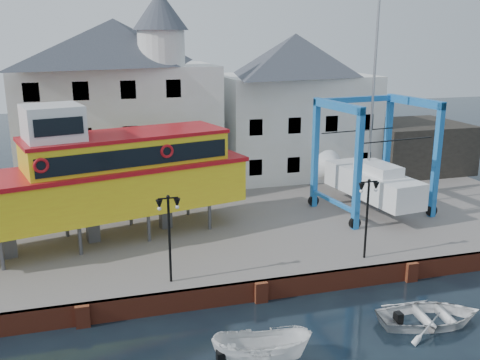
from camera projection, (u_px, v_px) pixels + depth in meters
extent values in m
plane|color=black|center=(261.00, 301.00, 25.06)|extent=(140.00, 140.00, 0.00)
cube|color=slate|center=(209.00, 217.00, 35.14)|extent=(44.00, 22.00, 1.00)
cube|color=maroon|center=(260.00, 290.00, 25.04)|extent=(44.00, 0.25, 1.00)
cube|color=maroon|center=(83.00, 316.00, 22.76)|extent=(0.60, 0.36, 1.00)
cube|color=maroon|center=(261.00, 292.00, 24.89)|extent=(0.60, 0.36, 1.00)
cube|color=maroon|center=(411.00, 272.00, 27.01)|extent=(0.60, 0.36, 1.00)
cube|color=silver|center=(119.00, 127.00, 39.46)|extent=(14.00, 8.00, 9.00)
pyramid|color=#333843|center=(114.00, 42.00, 37.85)|extent=(14.00, 8.00, 3.20)
cube|color=black|center=(40.00, 184.00, 35.08)|extent=(1.00, 0.08, 1.20)
cube|color=black|center=(88.00, 181.00, 35.88)|extent=(1.00, 0.08, 1.20)
cube|color=black|center=(133.00, 178.00, 36.68)|extent=(1.00, 0.08, 1.20)
cube|color=black|center=(176.00, 175.00, 37.47)|extent=(1.00, 0.08, 1.20)
cube|color=black|center=(36.00, 139.00, 34.30)|extent=(1.00, 0.08, 1.20)
cube|color=black|center=(84.00, 137.00, 35.09)|extent=(1.00, 0.08, 1.20)
cube|color=black|center=(131.00, 135.00, 35.89)|extent=(1.00, 0.08, 1.20)
cube|color=black|center=(175.00, 133.00, 36.68)|extent=(1.00, 0.08, 1.20)
cube|color=black|center=(31.00, 92.00, 33.51)|extent=(1.00, 0.08, 1.20)
cube|color=black|center=(81.00, 91.00, 34.30)|extent=(1.00, 0.08, 1.20)
cube|color=black|center=(128.00, 90.00, 35.10)|extent=(1.00, 0.08, 1.20)
cube|color=black|center=(173.00, 88.00, 35.90)|extent=(1.00, 0.08, 1.20)
cylinder|color=silver|center=(161.00, 48.00, 36.53)|extent=(3.20, 3.20, 2.40)
cone|color=#333843|center=(160.00, 10.00, 35.87)|extent=(3.80, 3.80, 2.60)
cube|color=silver|center=(293.00, 124.00, 43.77)|extent=(12.00, 8.00, 8.00)
pyramid|color=#333843|center=(295.00, 54.00, 42.30)|extent=(12.00, 8.00, 3.20)
cube|color=black|center=(256.00, 167.00, 39.53)|extent=(1.00, 0.08, 1.20)
cube|color=black|center=(293.00, 165.00, 40.33)|extent=(1.00, 0.08, 1.20)
cube|color=black|center=(330.00, 162.00, 41.12)|extent=(1.00, 0.08, 1.20)
cube|color=black|center=(365.00, 160.00, 41.92)|extent=(1.00, 0.08, 1.20)
cube|color=black|center=(256.00, 127.00, 38.74)|extent=(1.00, 0.08, 1.20)
cube|color=black|center=(294.00, 125.00, 39.54)|extent=(1.00, 0.08, 1.20)
cube|color=black|center=(332.00, 124.00, 40.33)|extent=(1.00, 0.08, 1.20)
cube|color=black|center=(367.00, 122.00, 41.13)|extent=(1.00, 0.08, 1.20)
cube|color=black|center=(412.00, 146.00, 45.09)|extent=(8.00, 7.00, 4.00)
cylinder|color=black|center=(170.00, 241.00, 24.33)|extent=(0.12, 0.12, 4.00)
cube|color=black|center=(168.00, 198.00, 23.79)|extent=(0.90, 0.06, 0.06)
sphere|color=black|center=(168.00, 197.00, 23.77)|extent=(0.16, 0.16, 0.16)
cone|color=black|center=(159.00, 205.00, 23.75)|extent=(0.32, 0.32, 0.45)
sphere|color=white|center=(159.00, 209.00, 23.80)|extent=(0.18, 0.18, 0.18)
cone|color=black|center=(177.00, 203.00, 23.97)|extent=(0.32, 0.32, 0.45)
sphere|color=white|center=(177.00, 207.00, 24.01)|extent=(0.18, 0.18, 0.18)
cylinder|color=black|center=(367.00, 221.00, 26.98)|extent=(0.12, 0.12, 4.00)
cube|color=black|center=(369.00, 182.00, 26.44)|extent=(0.90, 0.06, 0.06)
sphere|color=black|center=(369.00, 180.00, 26.43)|extent=(0.16, 0.16, 0.16)
cone|color=black|center=(362.00, 188.00, 26.41)|extent=(0.32, 0.32, 0.45)
sphere|color=white|center=(361.00, 191.00, 26.46)|extent=(0.18, 0.18, 0.18)
cone|color=black|center=(376.00, 186.00, 26.62)|extent=(0.32, 0.32, 0.45)
sphere|color=white|center=(376.00, 190.00, 26.67)|extent=(0.18, 0.18, 0.18)
cylinder|color=#59595E|center=(2.00, 254.00, 25.86)|extent=(0.24, 0.24, 1.62)
cylinder|color=#59595E|center=(80.00, 240.00, 27.69)|extent=(0.24, 0.24, 1.62)
cylinder|color=#59595E|center=(67.00, 223.00, 30.20)|extent=(0.24, 0.24, 1.62)
cylinder|color=#59595E|center=(149.00, 227.00, 29.52)|extent=(0.24, 0.24, 1.62)
cylinder|color=#59595E|center=(131.00, 212.00, 32.04)|extent=(0.24, 0.24, 1.62)
cylinder|color=#59595E|center=(210.00, 216.00, 31.36)|extent=(0.24, 0.24, 1.62)
cylinder|color=#59595E|center=(188.00, 203.00, 33.87)|extent=(0.24, 0.24, 1.62)
cube|color=#59595E|center=(9.00, 242.00, 27.38)|extent=(0.76, 0.68, 1.62)
cube|color=#59595E|center=(93.00, 228.00, 29.47)|extent=(0.76, 0.68, 1.62)
cube|color=#59595E|center=(165.00, 215.00, 31.56)|extent=(0.76, 0.68, 1.62)
cube|color=yellow|center=(110.00, 190.00, 29.47)|extent=(15.62, 7.69, 2.37)
cube|color=#AC1016|center=(108.00, 167.00, 29.13)|extent=(15.97, 7.93, 0.24)
cube|color=yellow|center=(126.00, 152.00, 29.46)|extent=(11.34, 6.21, 1.72)
cube|color=black|center=(138.00, 157.00, 27.89)|extent=(10.03, 2.61, 0.97)
cube|color=black|center=(116.00, 145.00, 30.99)|extent=(10.03, 2.61, 0.97)
cube|color=#AC1016|center=(125.00, 135.00, 29.21)|extent=(11.57, 6.36, 0.19)
cube|color=white|center=(53.00, 124.00, 27.14)|extent=(3.40, 3.40, 1.96)
cube|color=black|center=(59.00, 127.00, 25.93)|extent=(2.29, 0.64, 0.86)
torus|color=#AC1016|center=(41.00, 166.00, 25.45)|extent=(0.77, 0.33, 0.75)
torus|color=#AC1016|center=(167.00, 151.00, 28.59)|extent=(0.77, 0.33, 0.75)
cube|color=blue|center=(358.00, 170.00, 30.65)|extent=(0.40, 0.40, 7.16)
cylinder|color=black|center=(355.00, 223.00, 31.49)|extent=(0.74, 0.34, 0.72)
cube|color=blue|center=(315.00, 154.00, 34.87)|extent=(0.40, 0.40, 7.16)
cylinder|color=black|center=(313.00, 201.00, 35.72)|extent=(0.74, 0.34, 0.72)
cube|color=blue|center=(436.00, 161.00, 32.83)|extent=(0.40, 0.40, 7.16)
cylinder|color=black|center=(432.00, 211.00, 33.68)|extent=(0.74, 0.34, 0.72)
cube|color=blue|center=(387.00, 147.00, 37.05)|extent=(0.40, 0.40, 7.16)
cylinder|color=black|center=(384.00, 191.00, 37.90)|extent=(0.74, 0.34, 0.72)
cube|color=blue|center=(338.00, 106.00, 31.87)|extent=(0.98, 5.12, 0.50)
cube|color=blue|center=(333.00, 201.00, 33.43)|extent=(0.88, 5.10, 0.21)
cube|color=blue|center=(415.00, 101.00, 34.05)|extent=(0.98, 5.12, 0.50)
cube|color=blue|center=(407.00, 191.00, 35.61)|extent=(0.88, 5.10, 0.21)
cube|color=blue|center=(355.00, 100.00, 35.07)|extent=(6.13, 1.11, 0.36)
cube|color=white|center=(372.00, 184.00, 34.31)|extent=(3.28, 7.90, 1.64)
cone|color=white|center=(334.00, 168.00, 38.35)|extent=(2.54, 1.91, 2.35)
cube|color=#59595E|center=(371.00, 201.00, 34.62)|extent=(0.47, 1.86, 0.72)
cube|color=white|center=(378.00, 169.00, 33.56)|extent=(2.00, 3.25, 0.61)
cylinder|color=#99999E|center=(374.00, 82.00, 33.07)|extent=(0.18, 0.18, 11.25)
cube|color=black|center=(394.00, 140.00, 31.84)|extent=(5.51, 0.80, 0.05)
cube|color=black|center=(358.00, 131.00, 35.11)|extent=(5.51, 0.80, 0.05)
imported|color=white|center=(430.00, 323.00, 23.16)|extent=(4.97, 3.84, 0.95)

